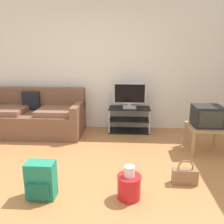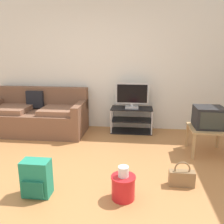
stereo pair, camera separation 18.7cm
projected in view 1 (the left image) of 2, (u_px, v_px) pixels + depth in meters
The scene contains 10 objects.
ground_plane at pixel (74, 187), 2.99m from camera, with size 9.00×9.80×0.02m, color #B27542.
wall_back at pixel (97, 65), 5.01m from camera, with size 9.00×0.10×2.70m, color silver.
couch at pixel (34, 117), 4.82m from camera, with size 1.97×0.91×0.89m.
tv_stand at pixel (129, 120), 4.94m from camera, with size 0.84×0.42×0.51m.
flat_tv at pixel (130, 96), 4.79m from camera, with size 0.66×0.22×0.52m.
side_table at pixel (206, 130), 3.93m from camera, with size 0.58×0.58×0.44m.
crt_tv at pixel (207, 116), 3.89m from camera, with size 0.45×0.42×0.34m.
backpack at pixel (41, 180), 2.71m from camera, with size 0.32×0.27×0.44m.
handbag at pixel (185, 176), 3.02m from camera, with size 0.32×0.11×0.33m.
cleaning_bucket at pixel (129, 185), 2.71m from camera, with size 0.28×0.28×0.40m.
Camera 1 is at (0.65, -2.62, 1.65)m, focal length 38.10 mm.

